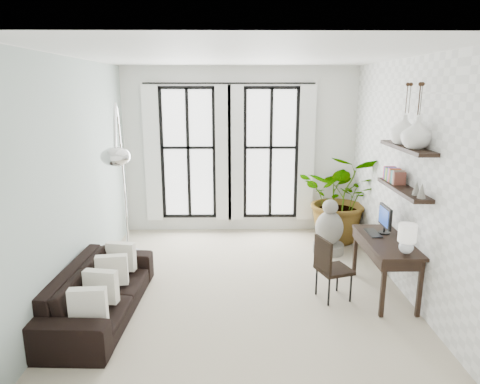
{
  "coord_description": "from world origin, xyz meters",
  "views": [
    {
      "loc": [
        -0.11,
        -5.76,
        2.8
      ],
      "look_at": [
        -0.03,
        0.3,
        1.32
      ],
      "focal_mm": 32.0,
      "sensor_mm": 36.0,
      "label": 1
    }
  ],
  "objects_px": {
    "sofa": "(100,291)",
    "desk_chair": "(329,265)",
    "plant": "(342,198)",
    "arc_lamp": "(119,145)",
    "desk": "(387,245)",
    "buddha": "(329,231)"
  },
  "relations": [
    {
      "from": "desk_chair",
      "to": "sofa",
      "type": "bearing_deg",
      "value": 168.73
    },
    {
      "from": "plant",
      "to": "desk_chair",
      "type": "bearing_deg",
      "value": -107.39
    },
    {
      "from": "plant",
      "to": "arc_lamp",
      "type": "bearing_deg",
      "value": -154.36
    },
    {
      "from": "arc_lamp",
      "to": "desk",
      "type": "bearing_deg",
      "value": -7.68
    },
    {
      "from": "plant",
      "to": "desk_chair",
      "type": "xyz_separation_m",
      "value": [
        -0.72,
        -2.29,
        -0.33
      ]
    },
    {
      "from": "sofa",
      "to": "arc_lamp",
      "type": "height_order",
      "value": "arc_lamp"
    },
    {
      "from": "desk_chair",
      "to": "buddha",
      "type": "bearing_deg",
      "value": 59.28
    },
    {
      "from": "sofa",
      "to": "desk_chair",
      "type": "height_order",
      "value": "desk_chair"
    },
    {
      "from": "plant",
      "to": "desk_chair",
      "type": "relative_size",
      "value": 1.89
    },
    {
      "from": "plant",
      "to": "desk_chair",
      "type": "distance_m",
      "value": 2.43
    },
    {
      "from": "desk",
      "to": "plant",
      "type": "bearing_deg",
      "value": 91.83
    },
    {
      "from": "sofa",
      "to": "plant",
      "type": "relative_size",
      "value": 1.32
    },
    {
      "from": "arc_lamp",
      "to": "plant",
      "type": "bearing_deg",
      "value": 25.64
    },
    {
      "from": "buddha",
      "to": "sofa",
      "type": "bearing_deg",
      "value": -148.3
    },
    {
      "from": "sofa",
      "to": "arc_lamp",
      "type": "xyz_separation_m",
      "value": [
        0.1,
        0.95,
        1.71
      ]
    },
    {
      "from": "arc_lamp",
      "to": "buddha",
      "type": "distance_m",
      "value": 3.78
    },
    {
      "from": "sofa",
      "to": "desk",
      "type": "distance_m",
      "value": 3.8
    },
    {
      "from": "desk_chair",
      "to": "arc_lamp",
      "type": "relative_size",
      "value": 0.34
    },
    {
      "from": "buddha",
      "to": "arc_lamp",
      "type": "bearing_deg",
      "value": -161.05
    },
    {
      "from": "arc_lamp",
      "to": "buddha",
      "type": "height_order",
      "value": "arc_lamp"
    },
    {
      "from": "desk_chair",
      "to": "plant",
      "type": "bearing_deg",
      "value": 54.25
    },
    {
      "from": "sofa",
      "to": "arc_lamp",
      "type": "bearing_deg",
      "value": -3.72
    }
  ]
}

